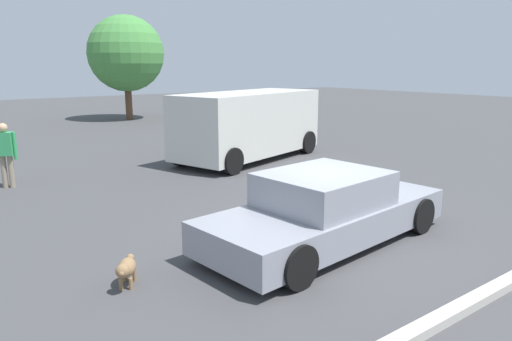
% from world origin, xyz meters
% --- Properties ---
extents(ground_plane, '(80.00, 80.00, 0.00)m').
position_xyz_m(ground_plane, '(0.00, 0.00, 0.00)').
color(ground_plane, '#424244').
extents(sedan_foreground, '(4.81, 2.27, 1.24)m').
position_xyz_m(sedan_foreground, '(-0.19, -0.14, 0.57)').
color(sedan_foreground, gray).
rests_on(sedan_foreground, ground_plane).
extents(dog, '(0.45, 0.58, 0.43)m').
position_xyz_m(dog, '(-3.53, 0.30, 0.27)').
color(dog, olive).
rests_on(dog, ground_plane).
extents(van_white, '(5.61, 3.49, 2.12)m').
position_xyz_m(van_white, '(3.07, 6.58, 1.15)').
color(van_white, silver).
rests_on(van_white, ground_plane).
extents(pedestrian, '(0.49, 0.42, 1.60)m').
position_xyz_m(pedestrian, '(-3.80, 7.19, 0.95)').
color(pedestrian, gray).
rests_on(pedestrian, ground_plane).
extents(parking_curb, '(9.14, 0.20, 0.12)m').
position_xyz_m(parking_curb, '(0.00, -2.82, 0.06)').
color(parking_curb, '#B7B2A8').
rests_on(parking_curb, ground_plane).
extents(tree_back_center, '(4.04, 4.04, 5.56)m').
position_xyz_m(tree_back_center, '(4.39, 19.65, 3.53)').
color(tree_back_center, brown).
rests_on(tree_back_center, ground_plane).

